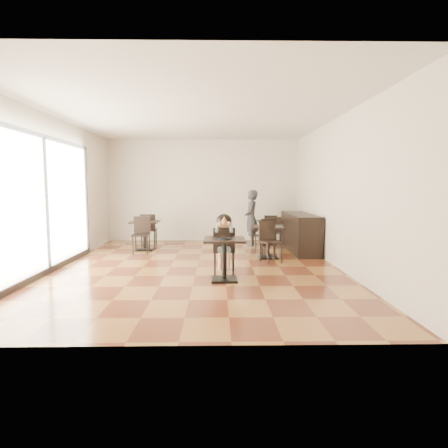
{
  "coord_description": "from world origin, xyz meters",
  "views": [
    {
      "loc": [
        0.44,
        -7.94,
        1.74
      ],
      "look_at": [
        0.56,
        -0.66,
        1.0
      ],
      "focal_mm": 30.0,
      "sensor_mm": 36.0,
      "label": 1
    }
  ],
  "objects_px": {
    "chair_left_a": "(149,230)",
    "chair_left_b": "(141,235)",
    "cafe_table_back": "(269,233)",
    "chair_back_a": "(270,229)",
    "chair_mid_a": "(265,236)",
    "cafe_table_left": "(145,235)",
    "child_chair": "(224,250)",
    "child": "(224,244)",
    "cafe_table_mid": "(268,242)",
    "chair_back_b": "(275,232)",
    "adult_patron": "(251,218)",
    "chair_mid_b": "(271,242)",
    "child_table": "(224,260)"
  },
  "relations": [
    {
      "from": "chair_left_a",
      "to": "chair_left_b",
      "type": "xyz_separation_m",
      "value": [
        0.0,
        -1.1,
        0.0
      ]
    },
    {
      "from": "cafe_table_back",
      "to": "chair_back_a",
      "type": "relative_size",
      "value": 0.83
    },
    {
      "from": "chair_back_a",
      "to": "chair_mid_a",
      "type": "bearing_deg",
      "value": 83.03
    },
    {
      "from": "cafe_table_back",
      "to": "cafe_table_left",
      "type": "bearing_deg",
      "value": -165.89
    },
    {
      "from": "cafe_table_back",
      "to": "chair_back_a",
      "type": "height_order",
      "value": "chair_back_a"
    },
    {
      "from": "child_chair",
      "to": "child",
      "type": "relative_size",
      "value": 0.79
    },
    {
      "from": "cafe_table_mid",
      "to": "cafe_table_left",
      "type": "relative_size",
      "value": 0.98
    },
    {
      "from": "cafe_table_back",
      "to": "chair_back_b",
      "type": "xyz_separation_m",
      "value": [
        0.1,
        -0.55,
        0.07
      ]
    },
    {
      "from": "adult_patron",
      "to": "cafe_table_mid",
      "type": "height_order",
      "value": "adult_patron"
    },
    {
      "from": "cafe_table_back",
      "to": "chair_mid_b",
      "type": "distance_m",
      "value": 2.7
    },
    {
      "from": "cafe_table_mid",
      "to": "cafe_table_left",
      "type": "distance_m",
      "value": 3.43
    },
    {
      "from": "child_table",
      "to": "child",
      "type": "bearing_deg",
      "value": 90.0
    },
    {
      "from": "adult_patron",
      "to": "chair_back_a",
      "type": "xyz_separation_m",
      "value": [
        0.65,
        0.66,
        -0.39
      ]
    },
    {
      "from": "child",
      "to": "adult_patron",
      "type": "distance_m",
      "value": 3.56
    },
    {
      "from": "chair_left_a",
      "to": "chair_left_b",
      "type": "distance_m",
      "value": 1.1
    },
    {
      "from": "chair_mid_a",
      "to": "chair_back_b",
      "type": "height_order",
      "value": "chair_mid_a"
    },
    {
      "from": "child",
      "to": "chair_left_b",
      "type": "distance_m",
      "value": 3.14
    },
    {
      "from": "chair_mid_a",
      "to": "chair_mid_b",
      "type": "bearing_deg",
      "value": 68.01
    },
    {
      "from": "child_table",
      "to": "chair_back_b",
      "type": "bearing_deg",
      "value": 68.21
    },
    {
      "from": "chair_back_b",
      "to": "chair_mid_b",
      "type": "bearing_deg",
      "value": -95.92
    },
    {
      "from": "child",
      "to": "cafe_table_back",
      "type": "height_order",
      "value": "child"
    },
    {
      "from": "chair_left_a",
      "to": "adult_patron",
      "type": "bearing_deg",
      "value": 178.84
    },
    {
      "from": "child_chair",
      "to": "chair_left_b",
      "type": "bearing_deg",
      "value": -47.71
    },
    {
      "from": "child",
      "to": "chair_left_a",
      "type": "bearing_deg",
      "value": 121.68
    },
    {
      "from": "chair_mid_b",
      "to": "cafe_table_mid",
      "type": "bearing_deg",
      "value": 68.01
    },
    {
      "from": "cafe_table_left",
      "to": "chair_left_b",
      "type": "distance_m",
      "value": 0.56
    },
    {
      "from": "child_chair",
      "to": "adult_patron",
      "type": "height_order",
      "value": "adult_patron"
    },
    {
      "from": "child_table",
      "to": "cafe_table_mid",
      "type": "height_order",
      "value": "child_table"
    },
    {
      "from": "child",
      "to": "cafe_table_back",
      "type": "bearing_deg",
      "value": 69.53
    },
    {
      "from": "cafe_table_left",
      "to": "chair_back_a",
      "type": "bearing_deg",
      "value": 18.95
    },
    {
      "from": "cafe_table_mid",
      "to": "chair_back_b",
      "type": "height_order",
      "value": "chair_back_b"
    },
    {
      "from": "chair_mid_b",
      "to": "chair_left_a",
      "type": "relative_size",
      "value": 0.98
    },
    {
      "from": "child",
      "to": "cafe_table_mid",
      "type": "relative_size",
      "value": 1.53
    },
    {
      "from": "adult_patron",
      "to": "chair_back_a",
      "type": "relative_size",
      "value": 1.9
    },
    {
      "from": "chair_left_a",
      "to": "chair_left_b",
      "type": "relative_size",
      "value": 1.0
    },
    {
      "from": "cafe_table_back",
      "to": "chair_mid_a",
      "type": "xyz_separation_m",
      "value": [
        -0.31,
        -1.58,
        0.11
      ]
    },
    {
      "from": "cafe_table_mid",
      "to": "chair_back_a",
      "type": "distance_m",
      "value": 2.52
    },
    {
      "from": "chair_left_b",
      "to": "chair_back_a",
      "type": "bearing_deg",
      "value": 24.58
    },
    {
      "from": "cafe_table_left",
      "to": "chair_mid_b",
      "type": "relative_size",
      "value": 0.85
    },
    {
      "from": "chair_mid_b",
      "to": "chair_back_a",
      "type": "distance_m",
      "value": 3.07
    },
    {
      "from": "cafe_table_back",
      "to": "child",
      "type": "bearing_deg",
      "value": -110.47
    },
    {
      "from": "cafe_table_back",
      "to": "chair_left_b",
      "type": "xyz_separation_m",
      "value": [
        -3.51,
        -1.43,
        0.12
      ]
    },
    {
      "from": "chair_back_a",
      "to": "child",
      "type": "bearing_deg",
      "value": 74.94
    },
    {
      "from": "child_chair",
      "to": "cafe_table_left",
      "type": "relative_size",
      "value": 1.19
    },
    {
      "from": "cafe_table_back",
      "to": "chair_mid_a",
      "type": "height_order",
      "value": "chair_mid_a"
    },
    {
      "from": "child_chair",
      "to": "chair_left_a",
      "type": "bearing_deg",
      "value": -58.32
    },
    {
      "from": "child",
      "to": "cafe_table_back",
      "type": "distance_m",
      "value": 4.01
    },
    {
      "from": "adult_patron",
      "to": "cafe_table_left",
      "type": "bearing_deg",
      "value": -73.87
    },
    {
      "from": "adult_patron",
      "to": "cafe_table_mid",
      "type": "bearing_deg",
      "value": 12.43
    },
    {
      "from": "chair_left_b",
      "to": "chair_back_a",
      "type": "relative_size",
      "value": 1.11
    }
  ]
}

